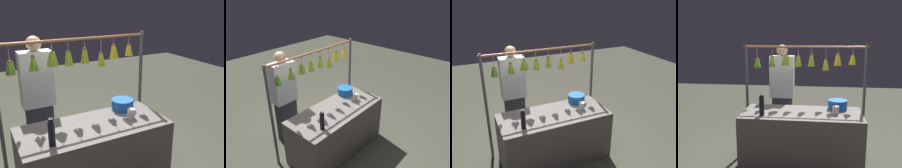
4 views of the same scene
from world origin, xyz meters
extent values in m
plane|color=#454437|center=(0.00, 0.00, 0.00)|extent=(12.00, 12.00, 0.00)
cube|color=#66605B|center=(0.00, 0.00, 0.40)|extent=(1.67, 0.74, 0.81)
cylinder|color=#4C4C51|center=(-0.92, -0.46, 0.87)|extent=(0.04, 0.04, 1.74)
cylinder|color=#4C4C51|center=(0.92, -0.46, 0.87)|extent=(0.04, 0.04, 1.74)
cylinder|color=#9E6038|center=(0.00, -0.46, 1.70)|extent=(1.89, 0.03, 0.03)
torus|color=black|center=(-0.72, -0.46, 1.68)|extent=(0.04, 0.01, 0.04)
cylinder|color=pink|center=(-0.72, -0.46, 1.62)|extent=(0.01, 0.01, 0.11)
sphere|color=brown|center=(-0.72, -0.46, 1.57)|extent=(0.05, 0.05, 0.05)
cylinder|color=gold|center=(-0.70, -0.46, 1.50)|extent=(0.07, 0.04, 0.14)
cylinder|color=gold|center=(-0.72, -0.44, 1.50)|extent=(0.04, 0.07, 0.14)
cylinder|color=gold|center=(-0.74, -0.45, 1.50)|extent=(0.06, 0.06, 0.15)
cylinder|color=gold|center=(-0.74, -0.48, 1.50)|extent=(0.06, 0.05, 0.15)
cylinder|color=gold|center=(-0.72, -0.49, 1.50)|extent=(0.04, 0.07, 0.14)
torus|color=black|center=(-0.50, -0.46, 1.68)|extent=(0.04, 0.01, 0.04)
cylinder|color=pink|center=(-0.50, -0.46, 1.63)|extent=(0.01, 0.01, 0.10)
sphere|color=brown|center=(-0.50, -0.46, 1.58)|extent=(0.05, 0.05, 0.05)
cylinder|color=yellow|center=(-0.48, -0.47, 1.50)|extent=(0.07, 0.04, 0.17)
cylinder|color=yellow|center=(-0.49, -0.44, 1.50)|extent=(0.05, 0.06, 0.17)
cylinder|color=yellow|center=(-0.52, -0.45, 1.50)|extent=(0.07, 0.06, 0.17)
cylinder|color=yellow|center=(-0.52, -0.48, 1.50)|extent=(0.06, 0.06, 0.17)
cylinder|color=yellow|center=(-0.50, -0.49, 1.50)|extent=(0.05, 0.06, 0.17)
torus|color=black|center=(-0.33, -0.46, 1.68)|extent=(0.04, 0.02, 0.04)
cylinder|color=pink|center=(-0.33, -0.46, 1.59)|extent=(0.01, 0.01, 0.18)
sphere|color=brown|center=(-0.33, -0.46, 1.50)|extent=(0.04, 0.04, 0.04)
cylinder|color=#ABB625|center=(-0.31, -0.46, 1.42)|extent=(0.05, 0.04, 0.16)
cylinder|color=#ABB625|center=(-0.32, -0.44, 1.42)|extent=(0.04, 0.05, 0.16)
cylinder|color=#ABB625|center=(-0.34, -0.45, 1.42)|extent=(0.06, 0.06, 0.17)
cylinder|color=#ABB625|center=(-0.34, -0.48, 1.42)|extent=(0.07, 0.06, 0.17)
cylinder|color=#ABB625|center=(-0.32, -0.48, 1.42)|extent=(0.04, 0.06, 0.16)
torus|color=black|center=(-0.11, -0.46, 1.68)|extent=(0.04, 0.01, 0.04)
cylinder|color=pink|center=(-0.11, -0.46, 1.63)|extent=(0.01, 0.01, 0.10)
sphere|color=brown|center=(-0.11, -0.46, 1.58)|extent=(0.04, 0.04, 0.04)
cylinder|color=#9BB127|center=(-0.09, -0.46, 1.49)|extent=(0.07, 0.04, 0.18)
cylinder|color=#9BB127|center=(-0.10, -0.44, 1.49)|extent=(0.05, 0.07, 0.18)
cylinder|color=#9BB127|center=(-0.12, -0.45, 1.49)|extent=(0.06, 0.05, 0.18)
cylinder|color=#9BB127|center=(-0.12, -0.48, 1.49)|extent=(0.07, 0.06, 0.18)
cylinder|color=#9BB127|center=(-0.10, -0.49, 1.49)|extent=(0.04, 0.07, 0.18)
torus|color=black|center=(0.10, -0.46, 1.68)|extent=(0.04, 0.01, 0.04)
cylinder|color=pink|center=(0.10, -0.46, 1.62)|extent=(0.01, 0.01, 0.12)
sphere|color=brown|center=(0.10, -0.46, 1.56)|extent=(0.04, 0.04, 0.04)
cylinder|color=#95AF28|center=(0.12, -0.46, 1.47)|extent=(0.05, 0.03, 0.17)
cylinder|color=#95AF28|center=(0.11, -0.44, 1.47)|extent=(0.05, 0.07, 0.17)
cylinder|color=#95AF28|center=(0.08, -0.44, 1.47)|extent=(0.04, 0.05, 0.17)
cylinder|color=#95AF28|center=(0.07, -0.46, 1.47)|extent=(0.06, 0.04, 0.17)
cylinder|color=#95AF28|center=(0.08, -0.48, 1.47)|extent=(0.06, 0.07, 0.17)
cylinder|color=#95AF28|center=(0.11, -0.49, 1.47)|extent=(0.04, 0.05, 0.17)
torus|color=black|center=(0.29, -0.46, 1.68)|extent=(0.04, 0.01, 0.04)
cylinder|color=pink|center=(0.29, -0.46, 1.62)|extent=(0.01, 0.01, 0.11)
sphere|color=brown|center=(0.29, -0.46, 1.57)|extent=(0.05, 0.05, 0.05)
cylinder|color=#87AB29|center=(0.32, -0.46, 1.49)|extent=(0.08, 0.04, 0.16)
cylinder|color=#87AB29|center=(0.30, -0.44, 1.49)|extent=(0.05, 0.06, 0.16)
cylinder|color=#87AB29|center=(0.28, -0.43, 1.49)|extent=(0.04, 0.07, 0.16)
cylinder|color=#87AB29|center=(0.26, -0.45, 1.49)|extent=(0.07, 0.05, 0.16)
cylinder|color=#87AB29|center=(0.26, -0.48, 1.49)|extent=(0.06, 0.05, 0.16)
cylinder|color=#87AB29|center=(0.28, -0.50, 1.49)|extent=(0.05, 0.08, 0.16)
cylinder|color=#87AB29|center=(0.31, -0.49, 1.49)|extent=(0.06, 0.06, 0.16)
torus|color=black|center=(0.50, -0.46, 1.68)|extent=(0.04, 0.01, 0.04)
cylinder|color=pink|center=(0.50, -0.46, 1.61)|extent=(0.01, 0.01, 0.13)
sphere|color=brown|center=(0.50, -0.46, 1.55)|extent=(0.04, 0.04, 0.04)
cylinder|color=#78A62B|center=(0.52, -0.46, 1.46)|extent=(0.08, 0.04, 0.17)
cylinder|color=#78A62B|center=(0.50, -0.44, 1.46)|extent=(0.04, 0.07, 0.17)
cylinder|color=#78A62B|center=(0.48, -0.45, 1.46)|extent=(0.07, 0.06, 0.17)
cylinder|color=#78A62B|center=(0.48, -0.48, 1.46)|extent=(0.06, 0.06, 0.17)
cylinder|color=#78A62B|center=(0.51, -0.48, 1.46)|extent=(0.05, 0.07, 0.17)
torus|color=black|center=(0.74, -0.46, 1.68)|extent=(0.04, 0.02, 0.04)
cylinder|color=pink|center=(0.74, -0.46, 1.59)|extent=(0.01, 0.01, 0.17)
sphere|color=brown|center=(0.74, -0.46, 1.50)|extent=(0.05, 0.05, 0.05)
cylinder|color=#68A02D|center=(0.77, -0.47, 1.44)|extent=(0.07, 0.04, 0.14)
cylinder|color=#68A02D|center=(0.75, -0.44, 1.44)|extent=(0.05, 0.07, 0.14)
cylinder|color=#68A02D|center=(0.72, -0.45, 1.44)|extent=(0.06, 0.05, 0.14)
cylinder|color=#68A02D|center=(0.72, -0.48, 1.44)|extent=(0.07, 0.06, 0.14)
cylinder|color=#68A02D|center=(0.75, -0.49, 1.44)|extent=(0.05, 0.06, 0.14)
cylinder|color=black|center=(0.52, 0.20, 0.93)|extent=(0.07, 0.07, 0.26)
cylinder|color=black|center=(0.52, 0.20, 1.07)|extent=(0.05, 0.05, 0.02)
cylinder|color=blue|center=(-0.51, -0.24, 0.87)|extent=(0.28, 0.28, 0.13)
cylinder|color=silver|center=(-0.46, 0.03, 0.86)|extent=(0.09, 0.09, 0.11)
cylinder|color=red|center=(-0.45, 0.03, 0.89)|extent=(0.01, 0.03, 0.17)
cube|color=#2D2D38|center=(0.40, -0.85, 0.41)|extent=(0.33, 0.22, 0.82)
cube|color=silver|center=(0.40, -0.85, 1.17)|extent=(0.41, 0.22, 0.71)
sphere|color=tan|center=(0.40, -0.85, 1.62)|extent=(0.19, 0.19, 0.19)
camera|label=1|loc=(1.08, 2.44, 2.16)|focal=42.63mm
camera|label=2|loc=(2.33, 2.10, 2.79)|focal=35.81mm
camera|label=3|loc=(1.20, 3.01, 2.61)|focal=38.77mm
camera|label=4|loc=(-0.24, 3.38, 1.84)|focal=40.31mm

